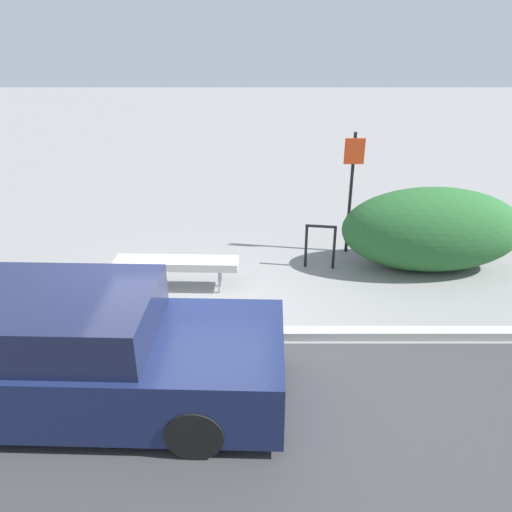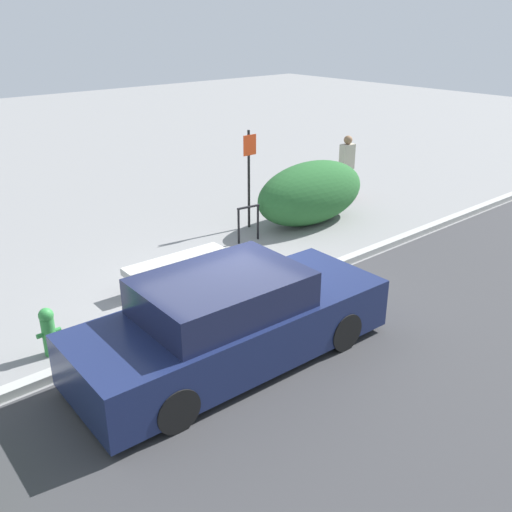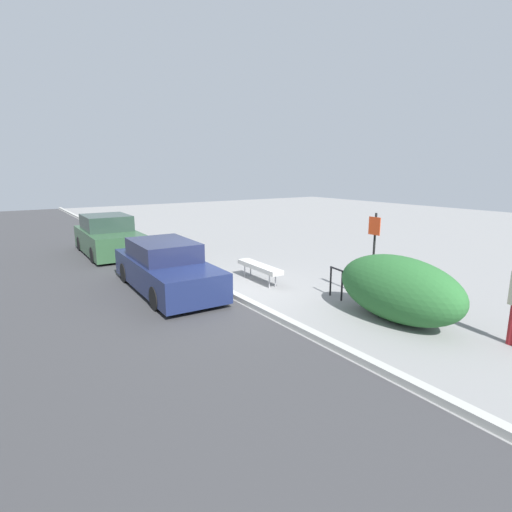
{
  "view_description": "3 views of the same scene",
  "coord_description": "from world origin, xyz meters",
  "views": [
    {
      "loc": [
        1.02,
        -5.9,
        4.04
      ],
      "look_at": [
        1.05,
        0.99,
        0.81
      ],
      "focal_mm": 35.0,
      "sensor_mm": 36.0,
      "label": 1
    },
    {
      "loc": [
        -5.43,
        -6.88,
        4.68
      ],
      "look_at": [
        0.46,
        -0.01,
        0.83
      ],
      "focal_mm": 40.0,
      "sensor_mm": 36.0,
      "label": 2
    },
    {
      "loc": [
        9.51,
        -5.23,
        3.36
      ],
      "look_at": [
        -0.79,
        1.64,
        0.7
      ],
      "focal_mm": 28.0,
      "sensor_mm": 36.0,
      "label": 3
    }
  ],
  "objects": [
    {
      "name": "fire_hydrant",
      "position": [
        -3.01,
        0.63,
        0.41
      ],
      "size": [
        0.36,
        0.22,
        0.77
      ],
      "color": "#338C3F",
      "rests_on": "ground_plane"
    },
    {
      "name": "pedestrian",
      "position": [
        6.28,
        3.01,
        0.92
      ],
      "size": [
        0.41,
        0.26,
        1.72
      ],
      "rotation": [
        0.0,
        0.0,
        3.01
      ],
      "color": "maroon",
      "rests_on": "ground_plane"
    },
    {
      "name": "sign_post",
      "position": [
        2.77,
        2.93,
        1.38
      ],
      "size": [
        0.36,
        0.08,
        2.3
      ],
      "color": "black",
      "rests_on": "ground_plane"
    },
    {
      "name": "bike_rack",
      "position": [
        2.17,
        2.24,
        0.5
      ],
      "size": [
        0.55,
        0.13,
        0.83
      ],
      "rotation": [
        0.0,
        0.0,
        -0.15
      ],
      "color": "black",
      "rests_on": "ground_plane"
    },
    {
      "name": "shrub_hedge",
      "position": [
        4.11,
        2.22,
        0.75
      ],
      "size": [
        3.17,
        1.44,
        1.5
      ],
      "color": "#28602D",
      "rests_on": "ground_plane"
    },
    {
      "name": "parked_car_near",
      "position": [
        -1.08,
        -1.26,
        0.65
      ],
      "size": [
        4.77,
        1.87,
        1.41
      ],
      "rotation": [
        0.0,
        0.0,
        -0.03
      ],
      "color": "black",
      "rests_on": "ground_plane"
    },
    {
      "name": "bench",
      "position": [
        -0.28,
        1.42,
        0.47
      ],
      "size": [
        2.03,
        0.46,
        0.55
      ],
      "rotation": [
        0.0,
        0.0,
        -0.03
      ],
      "color": "#99999E",
      "rests_on": "ground_plane"
    },
    {
      "name": "curb",
      "position": [
        0.0,
        0.0,
        0.07
      ],
      "size": [
        60.0,
        0.2,
        0.13
      ],
      "color": "#A8A8A3",
      "rests_on": "ground_plane"
    },
    {
      "name": "ground_plane",
      "position": [
        0.0,
        0.0,
        0.0
      ],
      "size": [
        60.0,
        60.0,
        0.0
      ],
      "primitive_type": "plane",
      "color": "gray"
    }
  ]
}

